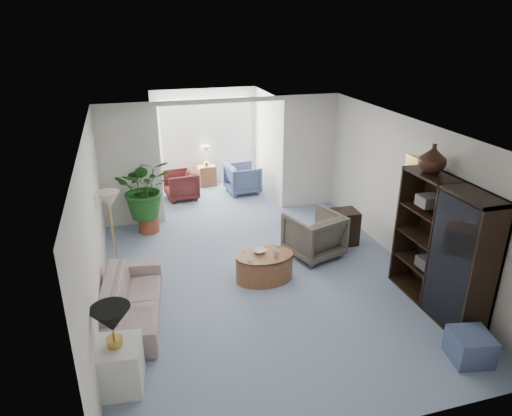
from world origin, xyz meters
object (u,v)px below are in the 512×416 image
object	(u,v)px
wingback_chair	(314,235)
entertainment_cabinet	(442,247)
sunroom_chair_blue	(243,179)
sunroom_table	(207,175)
framed_picture	(417,173)
end_table	(118,366)
floor_lamp	(109,200)
coffee_cup	(275,254)
ottoman	(470,347)
cabinet_urn	(433,158)
table_lamp	(111,319)
coffee_bowl	(260,251)
side_table_dark	(342,227)
coffee_table	(264,267)
plant_pot	(149,224)
sunroom_chair_maroon	(181,185)
sofa	(132,300)

from	to	relation	value
wingback_chair	entertainment_cabinet	bearing A→B (deg)	102.08
sunroom_chair_blue	sunroom_table	world-z (taller)	sunroom_chair_blue
framed_picture	sunroom_chair_blue	xyz separation A→B (m)	(-1.75, 4.33, -1.35)
entertainment_cabinet	sunroom_chair_blue	xyz separation A→B (m)	(-1.52, 5.46, -0.62)
end_table	floor_lamp	distance (m)	3.05
floor_lamp	end_table	bearing A→B (deg)	-89.93
end_table	coffee_cup	world-z (taller)	end_table
framed_picture	end_table	xyz separation A→B (m)	(-4.75, -1.55, -1.41)
ottoman	sunroom_table	distance (m)	7.62
cabinet_urn	sunroom_chair_blue	world-z (taller)	cabinet_urn
table_lamp	coffee_bowl	world-z (taller)	table_lamp
side_table_dark	ottoman	xyz separation A→B (m)	(0.11, -3.41, -0.14)
cabinet_urn	coffee_table	bearing A→B (deg)	157.62
framed_picture	wingback_chair	world-z (taller)	framed_picture
wingback_chair	plant_pot	xyz separation A→B (m)	(-2.78, 1.84, -0.24)
coffee_cup	coffee_bowl	bearing A→B (deg)	135.00
coffee_cup	side_table_dark	size ratio (longest dim) A/B	0.15
ottoman	plant_pot	distance (m)	6.11
side_table_dark	sunroom_chair_maroon	bearing A→B (deg)	129.18
cabinet_urn	framed_picture	bearing A→B (deg)	69.88
ottoman	coffee_cup	bearing A→B (deg)	125.47
sofa	cabinet_urn	world-z (taller)	cabinet_urn
entertainment_cabinet	coffee_table	bearing A→B (deg)	147.45
entertainment_cabinet	plant_pot	world-z (taller)	entertainment_cabinet
table_lamp	entertainment_cabinet	world-z (taller)	entertainment_cabinet
sofa	sunroom_table	bearing A→B (deg)	-14.33
side_table_dark	ottoman	bearing A→B (deg)	-88.22
sunroom_chair_blue	plant_pot	bearing A→B (deg)	119.48
floor_lamp	plant_pot	size ratio (longest dim) A/B	0.90
plant_pot	end_table	bearing A→B (deg)	-98.49
end_table	sunroom_chair_blue	bearing A→B (deg)	62.93
coffee_table	wingback_chair	distance (m)	1.24
coffee_cup	ottoman	xyz separation A→B (m)	(1.75, -2.46, -0.31)
coffee_bowl	sunroom_chair_maroon	distance (m)	4.03
coffee_bowl	table_lamp	bearing A→B (deg)	-139.58
coffee_cup	side_table_dark	world-z (taller)	side_table_dark
floor_lamp	coffee_cup	distance (m)	2.83
floor_lamp	cabinet_urn	xyz separation A→B (m)	(4.53, -1.98, 0.89)
table_lamp	coffee_cup	world-z (taller)	table_lamp
ottoman	floor_lamp	bearing A→B (deg)	139.34
coffee_bowl	sunroom_chair_blue	xyz separation A→B (m)	(0.74, 3.95, -0.13)
entertainment_cabinet	plant_pot	size ratio (longest dim) A/B	4.83
sofa	floor_lamp	world-z (taller)	floor_lamp
ottoman	plant_pot	world-z (taller)	ottoman
end_table	wingback_chair	size ratio (longest dim) A/B	0.66
wingback_chair	table_lamp	bearing A→B (deg)	17.51
cabinet_urn	sunroom_table	bearing A→B (deg)	111.66
sunroom_chair_blue	floor_lamp	bearing A→B (deg)	129.34
side_table_dark	sunroom_chair_maroon	distance (m)	4.12
wingback_chair	entertainment_cabinet	xyz separation A→B (m)	(1.11, -1.96, 0.56)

